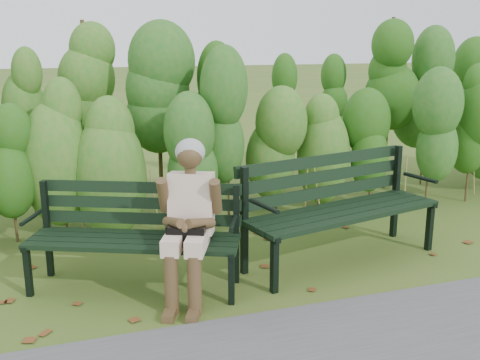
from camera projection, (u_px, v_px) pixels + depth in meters
name	position (u px, v px, depth m)	size (l,w,h in m)	color
ground	(252.00, 265.00, 5.32)	(80.00, 80.00, 0.00)	#3E5C1D
hedge_band	(200.00, 110.00, 6.73)	(11.04, 1.67, 2.42)	#47381E
leaf_litter	(238.00, 277.00, 5.04)	(5.73, 2.24, 0.01)	brown
bench_left	(136.00, 228.00, 4.78)	(1.85, 1.23, 0.88)	black
bench_right	(336.00, 200.00, 5.37)	(2.09, 1.08, 1.00)	black
seated_woman	(189.00, 212.00, 4.51)	(0.62, 0.82, 1.31)	beige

